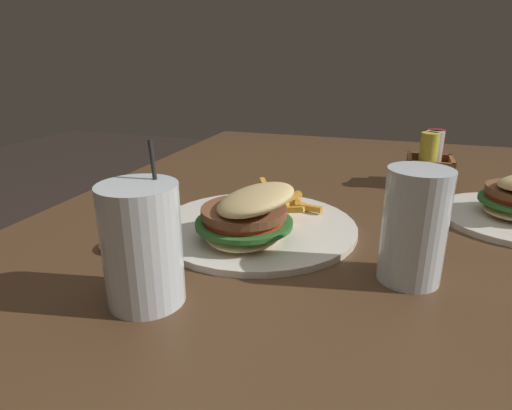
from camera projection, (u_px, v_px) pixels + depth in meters
The scene contains 6 objects.
dining_table at pixel (332, 310), 0.68m from camera, with size 1.67×1.04×0.71m.
meal_plate_near at pixel (253, 220), 0.65m from camera, with size 0.32×0.32×0.10m.
beer_glass at pixel (414, 230), 0.51m from camera, with size 0.08×0.08×0.14m.
juice_glass at pixel (143, 250), 0.47m from camera, with size 0.09×0.09×0.18m.
spoon at pixel (115, 242), 0.63m from camera, with size 0.16×0.09×0.01m.
condiment_caddy at pixel (430, 164), 0.90m from camera, with size 0.09×0.09×0.12m.
Camera 1 is at (0.60, 0.07, 0.98)m, focal length 30.00 mm.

